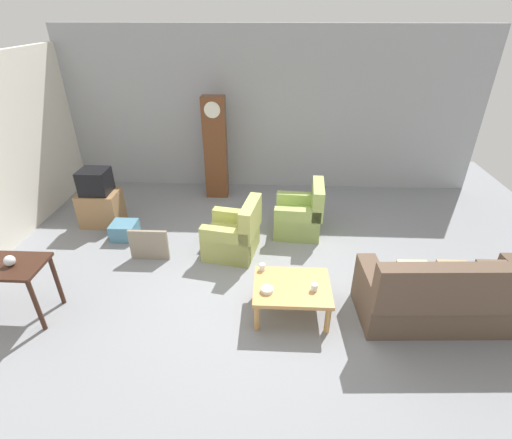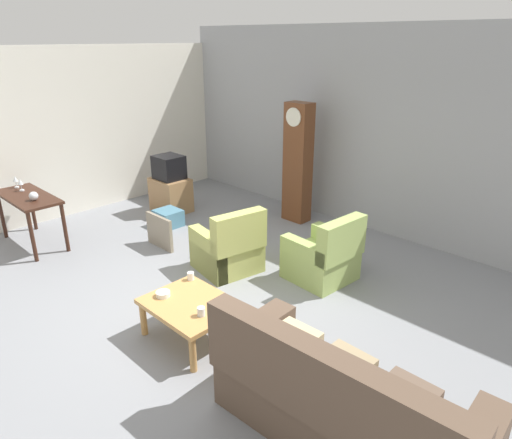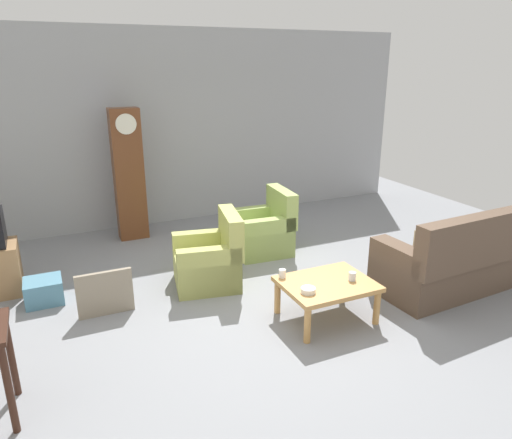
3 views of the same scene
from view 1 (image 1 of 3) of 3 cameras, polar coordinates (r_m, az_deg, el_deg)
name	(u,v)px [view 1 (image 1 of 3)]	position (r m, az deg, el deg)	size (l,w,h in m)	color
ground_plane	(265,288)	(5.37, 1.43, -10.43)	(10.40, 10.40, 0.00)	gray
garage_door_wall	(271,111)	(7.92, 2.27, 16.11)	(8.40, 0.16, 3.20)	#9EA0A5
couch_floral	(448,297)	(5.24, 27.21, -10.50)	(2.14, 0.99, 1.04)	brown
armchair_olive_near	(234,236)	(5.92, -3.36, -2.55)	(0.92, 0.89, 0.92)	tan
armchair_olive_far	(300,216)	(6.50, 6.74, 0.47)	(0.84, 0.81, 0.92)	#9DB55F
coffee_table_wood	(292,289)	(4.80, 5.48, -10.52)	(0.96, 0.76, 0.43)	tan
grandfather_clock	(216,148)	(7.57, -6.18, 10.71)	(0.44, 0.30, 2.02)	brown
tv_stand_cabinet	(101,208)	(7.28, -22.48, 1.64)	(0.68, 0.52, 0.62)	#997047
tv_crt	(95,181)	(7.07, -23.28, 5.35)	(0.48, 0.44, 0.42)	black
framed_picture_leaning	(149,245)	(6.02, -15.97, -3.75)	(0.60, 0.05, 0.51)	gray
storage_box_blue	(125,230)	(6.76, -19.37, -1.57)	(0.41, 0.38, 0.28)	teal
glass_dome_cloche	(10,261)	(5.29, -33.39, -5.25)	(0.13, 0.13, 0.13)	silver
cup_white_porcelain	(262,267)	(4.96, 0.96, -7.24)	(0.08, 0.08, 0.09)	white
cup_blue_rimmed	(314,287)	(4.69, 8.87, -10.14)	(0.08, 0.08, 0.09)	silver
bowl_white_stacked	(267,290)	(4.63, 1.70, -10.63)	(0.15, 0.15, 0.05)	white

